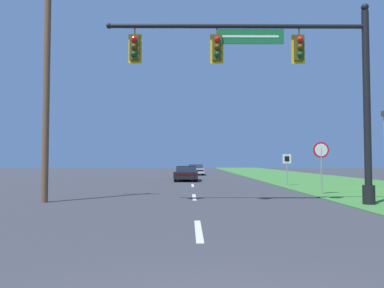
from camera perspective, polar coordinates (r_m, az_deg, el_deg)
grass_verge_right at (r=34.59m, az=17.72°, el=-5.14°), size 10.00×110.00×0.04m
road_center_line at (r=24.91m, az=0.10°, el=-6.34°), size 0.16×34.80×0.01m
signal_mast at (r=14.65m, az=15.11°, el=9.74°), size 9.95×0.47×7.52m
car_ahead at (r=30.86m, az=-0.83°, el=-4.50°), size 1.98×4.70×1.19m
far_car at (r=43.77m, az=0.57°, el=-3.93°), size 1.82×4.64×1.19m
stop_sign at (r=19.08m, az=19.08°, el=-1.76°), size 0.76×0.07×2.50m
route_sign_post at (r=25.13m, az=14.27°, el=-2.75°), size 0.55×0.06×2.03m
utility_pole_near at (r=16.23m, az=-21.29°, el=8.77°), size 1.80×0.26×9.25m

